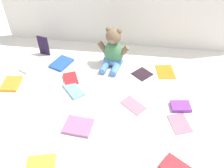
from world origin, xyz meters
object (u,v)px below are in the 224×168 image
book_case_9 (71,79)px  book_case_13 (41,162)px  book_case_1 (78,126)px  book_case_10 (29,67)px  book_case_7 (142,74)px  book_case_3 (11,84)px  teddy_bear (113,52)px  book_case_12 (133,105)px  book_case_8 (181,106)px  book_case_6 (180,123)px  book_case_2 (165,72)px  book_case_0 (44,46)px  book_case_5 (73,90)px  book_case_11 (61,63)px

book_case_9 → book_case_13: book_case_9 is taller
book_case_1 → book_case_9: size_ratio=1.24×
book_case_9 → book_case_10: 0.28m
book_case_7 → book_case_10: size_ratio=0.97×
book_case_10 → book_case_13: 0.64m
book_case_3 → book_case_10: book_case_3 is taller
teddy_bear → book_case_12: teddy_bear is taller
book_case_7 → teddy_bear: bearing=19.1°
book_case_12 → book_case_13: same height
book_case_12 → book_case_3: bearing=124.3°
teddy_bear → book_case_8: size_ratio=2.52×
teddy_bear → book_case_9: teddy_bear is taller
book_case_6 → book_case_10: 0.90m
teddy_bear → book_case_10: teddy_bear is taller
teddy_bear → book_case_2: 0.32m
book_case_0 → book_case_2: (0.75, -0.09, -0.06)m
book_case_9 → book_case_12: (0.36, -0.15, -0.00)m
book_case_5 → book_case_7: bearing=-14.3°
teddy_bear → book_case_0: size_ratio=1.87×
book_case_1 → book_case_5: (-0.08, 0.23, -0.00)m
book_case_5 → book_case_13: size_ratio=1.18×
teddy_bear → book_case_0: bearing=-176.9°
book_case_0 → book_case_9: bearing=-32.2°
book_case_5 → book_case_8: book_case_8 is taller
book_case_2 → book_case_9: 0.54m
book_case_1 → book_case_10: same height
book_case_10 → book_case_1: bearing=-17.3°
book_case_1 → book_case_12: 0.29m
book_case_9 → book_case_0: bearing=-69.3°
book_case_2 → book_case_9: book_case_9 is taller
book_case_2 → book_case_7: (-0.13, -0.04, 0.00)m
book_case_11 → book_case_13: 0.65m
book_case_10 → book_case_3: bearing=-76.9°
book_case_7 → book_case_8: size_ratio=0.99×
book_case_3 → book_case_7: (0.70, 0.18, -0.00)m
book_case_0 → book_case_8: 0.89m
book_case_0 → book_case_8: bearing=-11.2°
teddy_bear → book_case_5: (-0.18, -0.26, -0.08)m
book_case_0 → book_case_11: bearing=-21.2°
book_case_3 → book_case_11: (0.22, 0.21, -0.00)m
book_case_0 → book_case_3: book_case_0 is taller
book_case_6 → book_case_9: 0.62m
teddy_bear → book_case_3: 0.59m
book_case_2 → book_case_8: (0.06, -0.27, 0.01)m
book_case_12 → book_case_13: (-0.35, -0.35, 0.00)m
teddy_bear → book_case_10: 0.50m
teddy_bear → book_case_9: size_ratio=2.37×
teddy_bear → book_case_11: (-0.31, -0.04, -0.08)m
book_case_13 → book_case_9: bearing=167.6°
book_case_12 → book_case_13: size_ratio=1.08×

